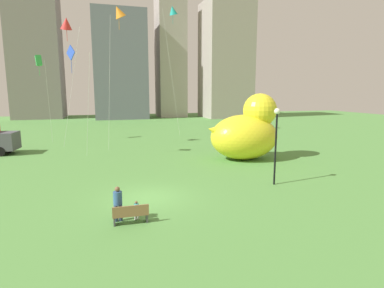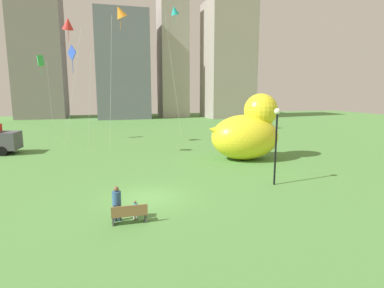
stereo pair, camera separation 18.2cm
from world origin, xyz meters
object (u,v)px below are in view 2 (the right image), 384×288
at_px(park_bench, 129,214).
at_px(lamppost, 276,132).
at_px(person_adult, 117,202).
at_px(person_child, 135,209).
at_px(kite_orange, 120,12).
at_px(giant_inflatable_duck, 248,132).
at_px(kite_teal, 174,11).
at_px(kite_blue, 73,57).
at_px(kite_red, 68,24).
at_px(kite_green, 41,61).

height_order(park_bench, lamppost, lamppost).
distance_m(park_bench, person_adult, 0.84).
relative_size(person_child, kite_orange, 0.06).
relative_size(giant_inflatable_duck, kite_orange, 0.48).
bearing_deg(person_child, kite_orange, 87.97).
bearing_deg(park_bench, kite_teal, 73.63).
relative_size(giant_inflatable_duck, kite_blue, 0.71).
height_order(person_child, lamppost, lamppost).
relative_size(park_bench, kite_red, 0.12).
xyz_separation_m(kite_orange, kite_red, (-5.07, 0.99, -1.20)).
bearing_deg(person_adult, kite_blue, 100.43).
bearing_deg(person_adult, park_bench, -43.40).
distance_m(kite_teal, kite_red, 15.56).
xyz_separation_m(person_child, lamppost, (9.15, 3.29, 2.89)).
distance_m(person_adult, kite_green, 28.09).
distance_m(park_bench, kite_green, 28.81).
relative_size(kite_green, kite_red, 0.75).
xyz_separation_m(person_child, giant_inflatable_duck, (10.86, 10.97, 1.97)).
distance_m(park_bench, kite_orange, 24.18).
bearing_deg(person_adult, kite_teal, 72.41).
bearing_deg(person_adult, person_child, -4.99).
bearing_deg(kite_orange, kite_green, 144.74).
relative_size(person_child, kite_red, 0.07).
xyz_separation_m(kite_teal, kite_red, (-12.66, -8.13, -3.97)).
bearing_deg(kite_blue, person_child, -76.60).
xyz_separation_m(person_adult, lamppost, (9.98, 3.21, 2.48)).
distance_m(person_child, kite_blue, 17.53).
bearing_deg(giant_inflatable_duck, kite_blue, 164.36).
height_order(lamppost, kite_teal, kite_teal).
distance_m(person_adult, kite_red, 23.99).
bearing_deg(kite_red, lamppost, -52.20).
bearing_deg(park_bench, kite_green, 106.30).
xyz_separation_m(person_child, kite_blue, (-3.58, 15.01, 8.32)).
bearing_deg(kite_orange, giant_inflatable_duck, -40.76).
height_order(kite_orange, kite_teal, kite_teal).
height_order(park_bench, kite_red, kite_red).
distance_m(person_adult, kite_teal, 34.01).
height_order(person_adult, lamppost, lamppost).
distance_m(giant_inflatable_duck, lamppost, 7.92).
bearing_deg(kite_green, lamppost, -52.80).
bearing_deg(lamppost, kite_blue, 137.35).
relative_size(person_child, kite_teal, 0.05).
relative_size(person_child, giant_inflatable_duck, 0.13).
bearing_deg(person_child, park_bench, -125.78).
relative_size(person_adult, person_child, 1.82).
bearing_deg(kite_blue, kite_teal, 49.37).
xyz_separation_m(park_bench, kite_teal, (8.60, 29.27, 16.10)).
relative_size(kite_orange, kite_red, 1.09).
distance_m(person_child, kite_red, 24.38).
relative_size(park_bench, kite_teal, 0.09).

